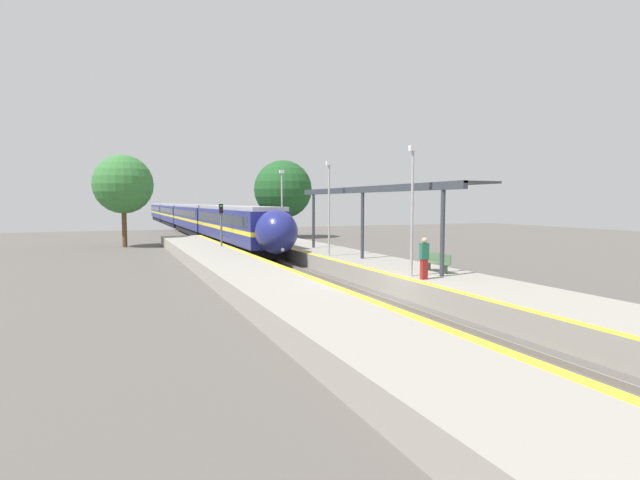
# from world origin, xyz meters

# --- Properties ---
(ground_plane) EXTENTS (120.00, 120.00, 0.00)m
(ground_plane) POSITION_xyz_m (0.00, 0.00, 0.00)
(ground_plane) COLOR #56514C
(rail_left) EXTENTS (0.08, 90.00, 0.15)m
(rail_left) POSITION_xyz_m (-0.72, 0.00, 0.07)
(rail_left) COLOR slate
(rail_left) RESTS_ON ground_plane
(rail_right) EXTENTS (0.08, 90.00, 0.15)m
(rail_right) POSITION_xyz_m (0.72, 0.00, 0.07)
(rail_right) COLOR slate
(rail_right) RESTS_ON ground_plane
(train) EXTENTS (2.87, 91.55, 3.86)m
(train) POSITION_xyz_m (0.00, 56.38, 2.20)
(train) COLOR black
(train) RESTS_ON ground_plane
(platform_right) EXTENTS (4.25, 64.00, 0.89)m
(platform_right) POSITION_xyz_m (3.79, 0.00, 0.44)
(platform_right) COLOR gray
(platform_right) RESTS_ON ground_plane
(platform_left) EXTENTS (3.82, 64.00, 0.89)m
(platform_left) POSITION_xyz_m (-3.57, 0.00, 0.44)
(platform_left) COLOR gray
(platform_left) RESTS_ON ground_plane
(platform_bench) EXTENTS (0.44, 1.78, 0.89)m
(platform_bench) POSITION_xyz_m (4.34, 0.84, 1.36)
(platform_bench) COLOR #4C6B4C
(platform_bench) RESTS_ON platform_right
(person_waiting) EXTENTS (0.36, 0.24, 1.80)m
(person_waiting) POSITION_xyz_m (2.44, -0.86, 1.83)
(person_waiting) COLOR maroon
(person_waiting) RESTS_ON platform_right
(railway_signal) EXTENTS (0.28, 0.28, 4.06)m
(railway_signal) POSITION_xyz_m (-2.29, 18.64, 2.50)
(railway_signal) COLOR #59595E
(railway_signal) RESTS_ON ground_plane
(lamppost_near) EXTENTS (0.36, 0.20, 5.79)m
(lamppost_near) POSITION_xyz_m (2.44, 0.13, 4.17)
(lamppost_near) COLOR #9E9EA3
(lamppost_near) RESTS_ON platform_right
(lamppost_mid) EXTENTS (0.36, 0.20, 5.79)m
(lamppost_mid) POSITION_xyz_m (2.44, 9.29, 4.17)
(lamppost_mid) COLOR #9E9EA3
(lamppost_mid) RESTS_ON platform_right
(lamppost_far) EXTENTS (0.36, 0.20, 5.79)m
(lamppost_far) POSITION_xyz_m (2.44, 18.46, 4.17)
(lamppost_far) COLOR #9E9EA3
(lamppost_far) RESTS_ON platform_right
(station_canopy) EXTENTS (2.02, 18.34, 4.22)m
(station_canopy) POSITION_xyz_m (4.25, 7.23, 4.82)
(station_canopy) COLOR #333842
(station_canopy) RESTS_ON platform_right
(background_tree_left) EXTENTS (5.41, 5.41, 8.53)m
(background_tree_left) POSITION_xyz_m (-8.81, 31.02, 5.81)
(background_tree_left) COLOR brown
(background_tree_left) RESTS_ON ground_plane
(background_tree_right) EXTENTS (6.74, 6.74, 9.04)m
(background_tree_right) POSITION_xyz_m (8.67, 36.78, 5.66)
(background_tree_right) COLOR brown
(background_tree_right) RESTS_ON ground_plane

